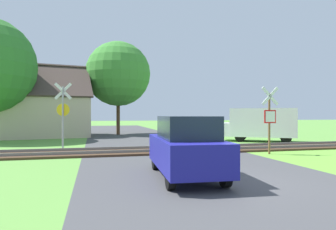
{
  "coord_description": "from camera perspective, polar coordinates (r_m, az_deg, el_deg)",
  "views": [
    {
      "loc": [
        -3.3,
        -7.67,
        1.83
      ],
      "look_at": [
        0.5,
        7.65,
        1.8
      ],
      "focal_mm": 32.0,
      "sensor_mm": 36.0,
      "label": 1
    }
  ],
  "objects": [
    {
      "name": "ground_plane",
      "position": [
        8.54,
        9.36,
        -12.25
      ],
      "size": [
        160.0,
        160.0,
        0.0
      ],
      "primitive_type": "plane",
      "color": "#5B933D"
    },
    {
      "name": "tree_center",
      "position": [
        27.92,
        -9.48,
        7.72
      ],
      "size": [
        5.87,
        5.87,
        8.47
      ],
      "color": "#513823",
      "rests_on": "ground"
    },
    {
      "name": "crossing_sign_far",
      "position": [
        16.13,
        -19.38,
        0.75
      ],
      "size": [
        0.87,
        0.17,
        3.46
      ],
      "rotation": [
        0.0,
        0.0,
        -0.13
      ],
      "color": "#9E9EA5",
      "rests_on": "ground"
    },
    {
      "name": "house",
      "position": [
        26.77,
        -22.75,
        0.17
      ],
      "size": [
        8.18,
        7.33,
        6.04
      ],
      "rotation": [
        0.0,
        0.0,
        0.16
      ],
      "color": "#C6B293",
      "rests_on": "ground"
    },
    {
      "name": "stop_sign_near",
      "position": [
        14.53,
        18.79,
        -0.31
      ],
      "size": [
        0.88,
        0.15,
        3.11
      ],
      "rotation": [
        0.0,
        0.0,
        3.17
      ],
      "color": "brown",
      "rests_on": "ground"
    },
    {
      "name": "road_asphalt",
      "position": [
        10.38,
        4.92,
        -10.03
      ],
      "size": [
        7.59,
        80.0,
        0.01
      ],
      "primitive_type": "cube",
      "color": "#424244",
      "rests_on": "ground"
    },
    {
      "name": "rail_track",
      "position": [
        14.8,
        -0.95,
        -6.77
      ],
      "size": [
        60.0,
        2.6,
        0.22
      ],
      "color": "#422D1E",
      "rests_on": "ground"
    },
    {
      "name": "mail_truck",
      "position": [
        21.18,
        17.12,
        -1.5
      ],
      "size": [
        5.13,
        4.2,
        2.24
      ],
      "rotation": [
        0.0,
        0.0,
        1.0
      ],
      "color": "white",
      "rests_on": "ground"
    },
    {
      "name": "parked_car",
      "position": [
        8.72,
        3.4,
        -6.05
      ],
      "size": [
        1.9,
        4.1,
        1.78
      ],
      "rotation": [
        0.0,
        0.0,
        -0.07
      ],
      "color": "navy",
      "rests_on": "ground"
    }
  ]
}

